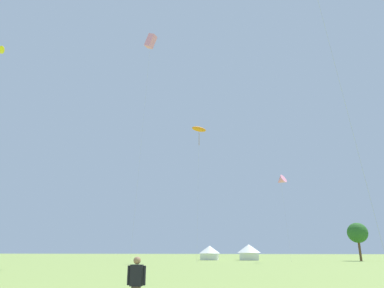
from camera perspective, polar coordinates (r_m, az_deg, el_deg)
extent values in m
ellipsoid|color=orange|center=(62.29, 1.15, 2.45)|extent=(2.97, 2.90, 1.01)
cylinder|color=#A75C11|center=(61.71, 1.16, 0.88)|extent=(0.07, 0.07, 2.45)
cylinder|color=#B2B2B7|center=(58.66, 0.98, -7.78)|extent=(0.26, 1.72, 22.68)
cone|color=pink|center=(65.43, 14.33, -5.84)|extent=(2.60, 2.51, 2.13)
cylinder|color=#B2B2B7|center=(63.69, 15.14, -11.87)|extent=(0.61, 1.73, 14.03)
cube|color=pink|center=(55.76, -6.78, 16.39)|extent=(1.97, 1.49, 2.28)
cylinder|color=#B2B2B7|center=(48.12, -8.29, 0.50)|extent=(1.01, 1.75, 32.52)
ellipsoid|color=yellow|center=(57.51, -28.72, 13.38)|extent=(1.98, 2.26, 0.75)
cylinder|color=#B2B2B7|center=(24.84, 21.54, 15.20)|extent=(2.35, 2.38, 29.35)
cube|color=black|center=(11.18, -9.08, -20.47)|extent=(0.38, 0.25, 0.60)
sphere|color=#9E7051|center=(11.16, -8.98, -18.32)|extent=(0.22, 0.22, 0.22)
cylinder|color=black|center=(11.26, -10.32, -20.39)|extent=(0.09, 0.09, 0.55)
cylinder|color=black|center=(11.11, -7.82, -20.55)|extent=(0.09, 0.09, 0.55)
cube|color=white|center=(76.37, 2.91, -17.95)|extent=(3.53, 3.53, 1.33)
cone|color=white|center=(76.36, 2.89, -16.87)|extent=(4.42, 4.42, 1.55)
cube|color=white|center=(75.92, 9.35, -17.72)|extent=(3.85, 3.85, 1.44)
cone|color=white|center=(75.91, 9.29, -16.54)|extent=(4.82, 4.82, 1.69)
cylinder|color=brown|center=(76.43, 25.79, -15.41)|extent=(0.44, 0.44, 3.86)
sphere|color=#286023|center=(76.50, 25.47, -12.99)|extent=(3.80, 3.80, 3.80)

